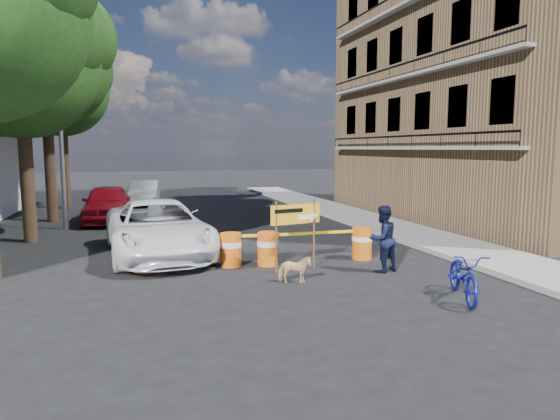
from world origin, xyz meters
TOP-DOWN VIEW (x-y plane):
  - ground at (0.00, 0.00)m, footprint 120.00×120.00m
  - sidewalk_east at (6.20, 6.00)m, footprint 2.40×40.00m
  - apartment_building at (12.00, 8.00)m, footprint 8.00×16.00m
  - tree_mid_a at (-6.74, 7.00)m, footprint 5.25×5.00m
  - tree_mid_b at (-6.73, 12.00)m, footprint 5.67×5.40m
  - tree_far at (-6.74, 17.00)m, footprint 5.04×4.80m
  - streetlamp at (-5.93, 9.50)m, footprint 1.25×0.18m
  - barrel_far_left at (-3.24, 1.68)m, footprint 0.58×0.58m
  - barrel_mid_left at (-1.01, 1.62)m, footprint 0.58×0.58m
  - barrel_mid_right at (-0.02, 1.46)m, footprint 0.58×0.58m
  - barrel_far_right at (2.74, 1.42)m, footprint 0.58×0.58m
  - detour_sign at (0.68, 0.72)m, footprint 1.40×0.39m
  - pedestrian at (2.58, -0.07)m, footprint 0.98×0.86m
  - bicycle at (3.08, -2.66)m, footprint 1.02×1.21m
  - dog at (0.10, -0.47)m, footprint 0.84×0.56m
  - suv_white at (-2.80, 3.50)m, footprint 3.13×6.01m
  - sedan_red at (-4.50, 11.08)m, footprint 1.98×4.75m
  - sedan_silver at (-2.80, 17.28)m, footprint 1.85×4.26m

SIDE VIEW (x-z plane):
  - ground at x=0.00m, z-range 0.00..0.00m
  - sidewalk_east at x=6.20m, z-range 0.00..0.15m
  - dog at x=0.10m, z-range 0.00..0.65m
  - barrel_far_left at x=-3.24m, z-range 0.02..0.92m
  - barrel_mid_left at x=-1.01m, z-range 0.02..0.92m
  - barrel_mid_right at x=-0.02m, z-range 0.02..0.92m
  - barrel_far_right at x=2.74m, z-range 0.02..0.92m
  - sedan_silver at x=-2.80m, z-range 0.00..1.36m
  - sedan_red at x=-4.50m, z-range 0.00..1.61m
  - suv_white at x=-2.80m, z-range 0.00..1.62m
  - pedestrian at x=2.58m, z-range 0.00..1.71m
  - bicycle at x=3.08m, z-range 0.00..1.96m
  - detour_sign at x=0.68m, z-range 0.42..2.24m
  - streetlamp at x=-5.93m, z-range 0.38..8.38m
  - apartment_building at x=12.00m, z-range 0.00..12.00m
  - tree_mid_a at x=-6.74m, z-range 1.67..10.34m
  - tree_far at x=-6.74m, z-range 1.80..10.64m
  - tree_mid_b at x=-6.73m, z-range 1.90..11.53m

